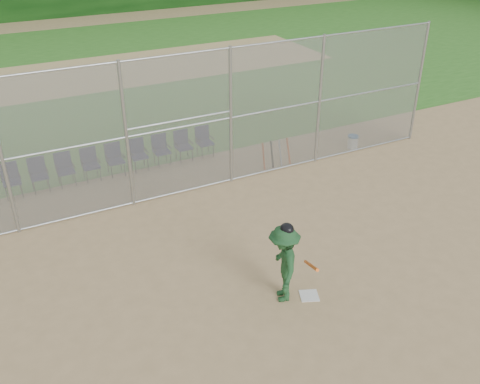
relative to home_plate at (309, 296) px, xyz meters
name	(u,v)px	position (x,y,z in m)	size (l,w,h in m)	color
ground	(293,285)	(-0.12, 0.46, -0.01)	(100.00, 100.00, 0.00)	tan
grass_strip	(92,74)	(-0.12, 18.46, 0.00)	(100.00, 100.00, 0.00)	#2F6E21
dirt_patch_far	(92,73)	(-0.12, 18.46, 0.00)	(24.00, 24.00, 0.00)	tan
backstop_fence	(198,121)	(-0.12, 5.46, 2.06)	(16.09, 0.09, 4.00)	gray
home_plate	(309,296)	(0.00, 0.00, 0.00)	(0.39, 0.39, 0.02)	silver
batter_at_plate	(284,263)	(-0.53, 0.23, 0.88)	(1.07, 1.44, 1.83)	#1D4A25
water_cooler	(353,142)	(5.57, 5.73, 0.22)	(0.36, 0.36, 0.45)	white
spare_bats	(276,153)	(2.59, 5.75, 0.41)	(0.96, 0.32, 0.84)	#D84C14
chair_0	(12,181)	(-4.98, 7.44, 0.47)	(0.54, 0.52, 0.96)	#10153D
chair_1	(39,176)	(-4.24, 7.44, 0.47)	(0.54, 0.52, 0.96)	#10153D
chair_2	(65,170)	(-3.50, 7.44, 0.47)	(0.54, 0.52, 0.96)	#10153D
chair_3	(91,165)	(-2.76, 7.44, 0.47)	(0.54, 0.52, 0.96)	#10153D
chair_4	(115,160)	(-2.03, 7.44, 0.47)	(0.54, 0.52, 0.96)	#10153D
chair_5	(139,155)	(-1.29, 7.44, 0.47)	(0.54, 0.52, 0.96)	#10153D
chair_6	(162,151)	(-0.55, 7.44, 0.47)	(0.54, 0.52, 0.96)	#10153D
chair_7	(184,146)	(0.19, 7.44, 0.47)	(0.54, 0.52, 0.96)	#10153D
chair_8	(205,142)	(0.92, 7.44, 0.47)	(0.54, 0.52, 0.96)	#10153D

